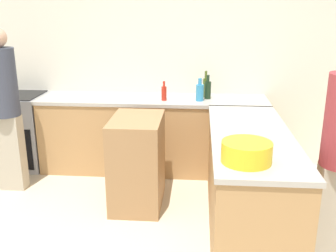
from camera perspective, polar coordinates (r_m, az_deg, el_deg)
The scene contains 11 objects.
wall_back at distance 4.89m, azimuth -1.86°, elevation 10.09°, with size 8.00×0.06×2.70m.
counter_back at distance 4.76m, azimuth -2.20°, elevation -1.19°, with size 2.69×0.63×0.90m.
counter_peninsula at distance 3.60m, azimuth 11.55°, elevation -7.81°, with size 0.69×1.93×0.90m.
range_oven at distance 5.22m, azimuth -20.55°, elevation -0.63°, with size 0.60×0.61×0.91m.
island_table at distance 3.95m, azimuth -4.47°, elevation -5.19°, with size 0.49×0.72×0.91m.
mixing_bowl at distance 2.78m, azimuth 11.33°, elevation -3.73°, with size 0.35×0.35×0.15m.
hot_sauce_bottle at distance 4.51m, azimuth -0.59°, elevation 4.84°, with size 0.06×0.06×0.22m.
olive_oil_bottle at distance 4.69m, azimuth 5.48°, elevation 5.70°, with size 0.06×0.06×0.31m.
wine_bottle_dark at distance 4.61m, azimuth 5.78°, elevation 5.32°, with size 0.08×0.08×0.28m.
dish_soap_bottle at distance 4.50m, azimuth 4.63°, elevation 4.96°, with size 0.09×0.09×0.26m.
person_by_range at distance 4.45m, azimuth -22.58°, elevation 2.94°, with size 0.30×0.30×1.74m.
Camera 1 is at (0.55, -2.45, 1.95)m, focal length 42.00 mm.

